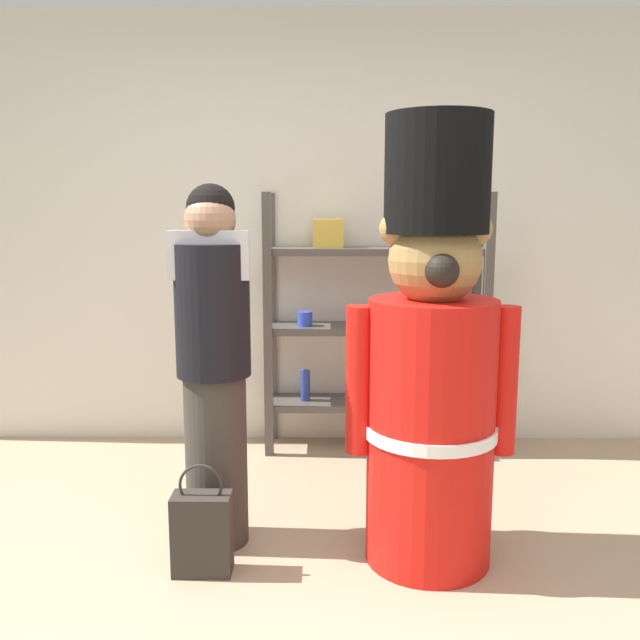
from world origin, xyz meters
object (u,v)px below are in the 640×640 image
Objects in this scene: merchandise_shelf at (374,321)px; person_shopper at (214,360)px; shopping_bag at (202,532)px; teddy_bear_guard at (432,369)px.

merchandise_shelf is 1.42m from person_shopper.
merchandise_shelf is at bearing 61.77° from shopping_bag.
merchandise_shelf is at bearing 57.42° from person_shopper.
teddy_bear_guard is 0.91m from person_shopper.
person_shopper is (-0.76, -1.19, 0.03)m from merchandise_shelf.
teddy_bear_guard reaches higher than merchandise_shelf.
teddy_bear_guard is 3.93× the size of shopping_bag.
merchandise_shelf reaches higher than shopping_bag.
teddy_bear_guard is at bearing -84.12° from merchandise_shelf.
shopping_bag is at bearing -172.32° from teddy_bear_guard.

